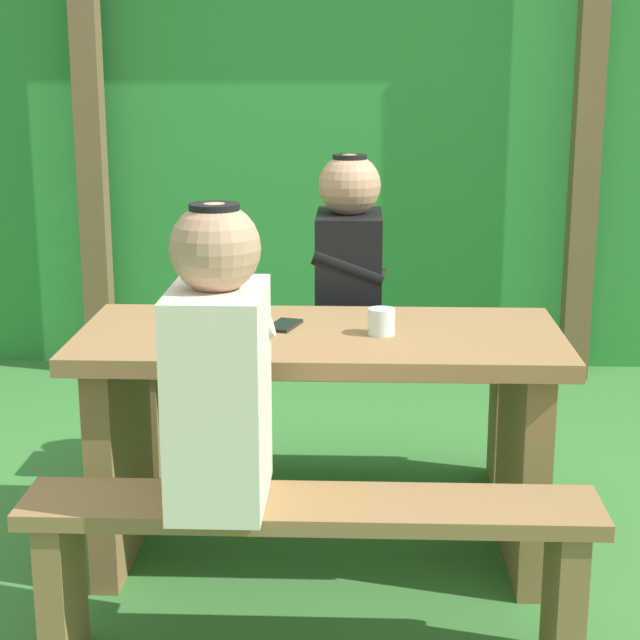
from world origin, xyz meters
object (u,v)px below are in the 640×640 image
bench_near (310,548)px  person_white_shirt (218,367)px  bottle_left (238,306)px  drinking_glass (381,322)px  person_black_coat (349,268)px  picnic_table (320,405)px  cell_phone (284,325)px  bench_far (327,395)px

bench_near → person_white_shirt: size_ratio=1.95×
person_white_shirt → bottle_left: 0.53m
bench_near → drinking_glass: size_ratio=17.75×
bench_near → person_black_coat: bearing=86.3°
picnic_table → drinking_glass: bearing=-7.8°
cell_phone → bench_near: bearing=-63.6°
person_white_shirt → bench_far: bearing=79.7°
drinking_glass → person_white_shirt: bearing=-124.5°
bottle_left → cell_phone: size_ratio=1.55×
person_white_shirt → bench_near: bearing=-0.9°
drinking_glass → cell_phone: 0.30m
drinking_glass → cell_phone: drinking_glass is taller
bench_near → drinking_glass: 0.74m
picnic_table → drinking_glass: 0.32m
drinking_glass → bottle_left: bottle_left is taller
bench_near → person_white_shirt: 0.51m
person_white_shirt → person_black_coat: 1.22m
bench_far → person_white_shirt: bearing=-100.3°
picnic_table → person_black_coat: bearing=82.7°
person_black_coat → cell_phone: 0.58m
bench_near → bottle_left: 0.75m
drinking_glass → cell_phone: bearing=165.4°
picnic_table → bench_near: size_ratio=1.00×
person_white_shirt → cell_phone: (0.11, 0.64, -0.06)m
bottle_left → bench_far: bearing=70.9°
person_white_shirt → person_black_coat: (0.29, 1.19, 0.00)m
person_white_shirt → bottle_left: person_white_shirt is taller
bottle_left → person_black_coat: bearing=65.1°
bench_far → cell_phone: (-0.11, -0.55, 0.39)m
bench_near → bench_far: (0.00, 1.19, 0.00)m
bottle_left → cell_phone: 0.19m
person_white_shirt → cell_phone: person_white_shirt is taller
bench_near → person_black_coat: 1.28m
person_black_coat → cell_phone: size_ratio=5.14×
bench_near → bottle_left: size_ratio=6.44×
picnic_table → person_white_shirt: bearing=-109.9°
bench_near → cell_phone: (-0.11, 0.65, 0.39)m
bench_near → person_white_shirt: bearing=179.1°
bench_near → cell_phone: cell_phone is taller
person_black_coat → bottle_left: bearing=-114.9°
person_white_shirt → drinking_glass: person_white_shirt is taller
drinking_glass → bottle_left: 0.41m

